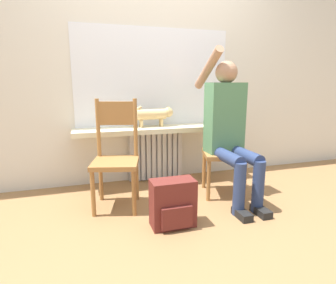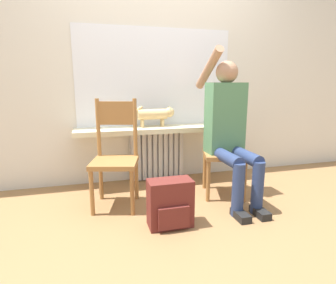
% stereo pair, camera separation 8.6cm
% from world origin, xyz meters
% --- Properties ---
extents(ground_plane, '(12.00, 12.00, 0.00)m').
position_xyz_m(ground_plane, '(0.00, 0.00, 0.00)').
color(ground_plane, olive).
extents(wall_with_window, '(7.00, 0.06, 2.70)m').
position_xyz_m(wall_with_window, '(0.00, 1.23, 1.35)').
color(wall_with_window, silver).
rests_on(wall_with_window, ground_plane).
extents(radiator, '(0.61, 0.08, 0.57)m').
position_xyz_m(radiator, '(-0.00, 1.15, 0.28)').
color(radiator, silver).
rests_on(radiator, ground_plane).
extents(windowsill, '(1.75, 0.32, 0.05)m').
position_xyz_m(windowsill, '(0.00, 1.04, 0.59)').
color(windowsill, beige).
rests_on(windowsill, radiator).
extents(window_glass, '(1.68, 0.01, 1.03)m').
position_xyz_m(window_glass, '(0.00, 1.20, 1.13)').
color(window_glass, white).
rests_on(window_glass, windowsill).
extents(chair_left, '(0.47, 0.47, 0.94)m').
position_xyz_m(chair_left, '(-0.51, 0.57, 0.46)').
color(chair_left, '#9E6B38').
rests_on(chair_left, ground_plane).
extents(chair_right, '(0.48, 0.48, 0.94)m').
position_xyz_m(chair_right, '(0.53, 0.57, 0.46)').
color(chair_right, '#9E6B38').
rests_on(chair_right, ground_plane).
extents(person, '(0.36, 1.01, 1.40)m').
position_xyz_m(person, '(0.52, 0.46, 0.69)').
color(person, navy).
rests_on(person, ground_plane).
extents(cat, '(0.54, 0.11, 0.23)m').
position_xyz_m(cat, '(-0.03, 1.06, 0.75)').
color(cat, '#DBB77A').
rests_on(cat, windowsill).
extents(backpack, '(0.33, 0.20, 0.37)m').
position_xyz_m(backpack, '(-0.15, 0.07, 0.18)').
color(backpack, maroon).
rests_on(backpack, ground_plane).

